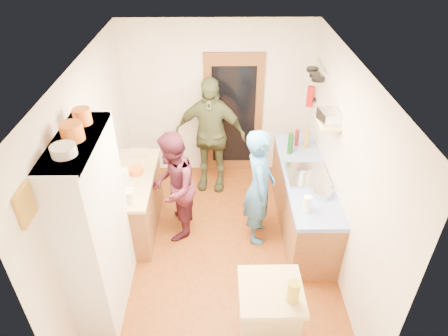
{
  "coord_description": "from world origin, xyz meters",
  "views": [
    {
      "loc": [
        0.02,
        -3.95,
        4.01
      ],
      "look_at": [
        0.07,
        0.15,
        1.24
      ],
      "focal_mm": 32.0,
      "sensor_mm": 36.0,
      "label": 1
    }
  ],
  "objects_px": {
    "island_base": "(268,320)",
    "hutch_body": "(96,230)",
    "right_counter_base": "(302,201)",
    "person_left": "(176,186)",
    "person_back": "(211,135)",
    "person_hob": "(262,188)"
  },
  "relations": [
    {
      "from": "island_base",
      "to": "hutch_body",
      "type": "bearing_deg",
      "value": 160.19
    },
    {
      "from": "right_counter_base",
      "to": "island_base",
      "type": "bearing_deg",
      "value": -109.63
    },
    {
      "from": "right_counter_base",
      "to": "person_left",
      "type": "relative_size",
      "value": 1.38
    },
    {
      "from": "island_base",
      "to": "person_left",
      "type": "relative_size",
      "value": 0.54
    },
    {
      "from": "hutch_body",
      "to": "person_back",
      "type": "xyz_separation_m",
      "value": [
        1.18,
        2.29,
        -0.15
      ]
    },
    {
      "from": "person_back",
      "to": "person_hob",
      "type": "bearing_deg",
      "value": -52.24
    },
    {
      "from": "person_hob",
      "to": "person_left",
      "type": "relative_size",
      "value": 1.06
    },
    {
      "from": "right_counter_base",
      "to": "person_left",
      "type": "distance_m",
      "value": 1.82
    },
    {
      "from": "right_counter_base",
      "to": "person_back",
      "type": "relative_size",
      "value": 1.16
    },
    {
      "from": "right_counter_base",
      "to": "person_left",
      "type": "bearing_deg",
      "value": -176.21
    },
    {
      "from": "person_hob",
      "to": "person_back",
      "type": "relative_size",
      "value": 0.89
    },
    {
      "from": "hutch_body",
      "to": "person_left",
      "type": "distance_m",
      "value": 1.42
    },
    {
      "from": "hutch_body",
      "to": "person_hob",
      "type": "height_order",
      "value": "hutch_body"
    },
    {
      "from": "right_counter_base",
      "to": "person_left",
      "type": "height_order",
      "value": "person_left"
    },
    {
      "from": "right_counter_base",
      "to": "person_back",
      "type": "distance_m",
      "value": 1.73
    },
    {
      "from": "island_base",
      "to": "person_hob",
      "type": "xyz_separation_m",
      "value": [
        0.06,
        1.69,
        0.42
      ]
    },
    {
      "from": "person_left",
      "to": "person_back",
      "type": "relative_size",
      "value": 0.84
    },
    {
      "from": "person_hob",
      "to": "person_left",
      "type": "height_order",
      "value": "person_hob"
    },
    {
      "from": "island_base",
      "to": "person_left",
      "type": "xyz_separation_m",
      "value": [
        -1.08,
        1.83,
        0.37
      ]
    },
    {
      "from": "person_hob",
      "to": "person_back",
      "type": "bearing_deg",
      "value": 31.25
    },
    {
      "from": "right_counter_base",
      "to": "person_back",
      "type": "height_order",
      "value": "person_back"
    },
    {
      "from": "right_counter_base",
      "to": "person_hob",
      "type": "bearing_deg",
      "value": -157.5
    }
  ]
}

